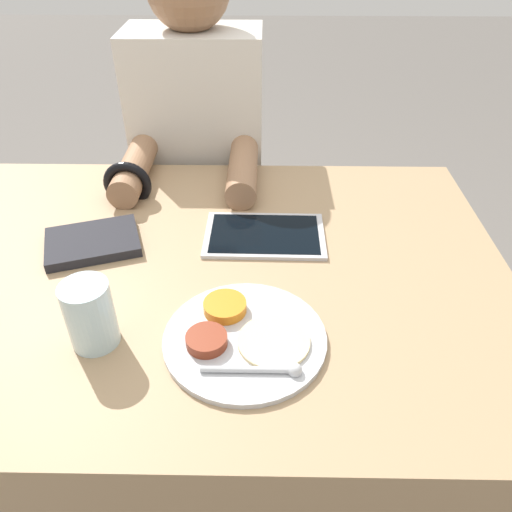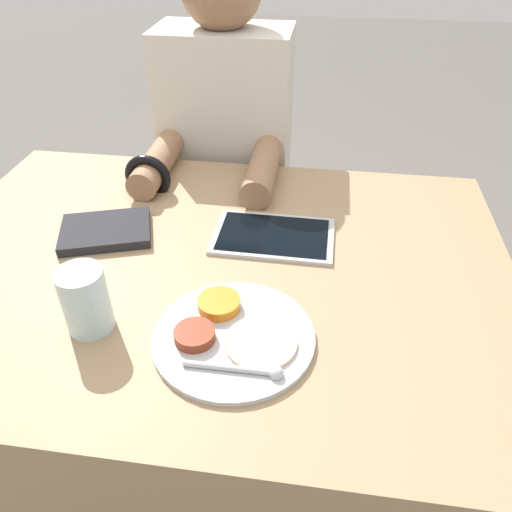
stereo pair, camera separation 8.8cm
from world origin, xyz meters
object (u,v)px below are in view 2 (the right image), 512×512
Objects in this scene: red_notebook at (106,231)px; drinking_glass at (85,300)px; thali_tray at (232,335)px; tablet_device at (273,236)px; person_diner at (228,192)px.

drinking_glass is (0.08, -0.26, 0.05)m from red_notebook.
tablet_device is (0.03, 0.29, -0.00)m from thali_tray.
red_notebook is at bearing -173.63° from tablet_device.
tablet_device is 2.19× the size of drinking_glass.
person_diner is (-0.18, 0.45, -0.16)m from tablet_device.
thali_tray reaches higher than red_notebook.
thali_tray is at bearing -78.50° from person_diner.
drinking_glass is (-0.08, -0.74, 0.21)m from person_diner.
person_diner is 0.78m from drinking_glass.
tablet_device is (0.34, 0.04, -0.00)m from red_notebook.
thali_tray is 0.29m from tablet_device.
red_notebook is 0.35m from tablet_device.
person_diner is at bearing 71.67° from red_notebook.
tablet_device is 0.51m from person_diner.
drinking_glass reaches higher than thali_tray.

